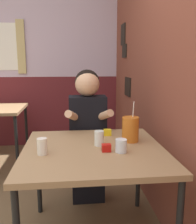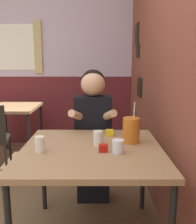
{
  "view_description": "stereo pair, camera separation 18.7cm",
  "coord_description": "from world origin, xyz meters",
  "views": [
    {
      "loc": [
        0.48,
        -1.25,
        1.32
      ],
      "look_at": [
        0.68,
        0.58,
        0.96
      ],
      "focal_mm": 40.0,
      "sensor_mm": 36.0,
      "label": 1
    },
    {
      "loc": [
        0.67,
        -1.26,
        1.32
      ],
      "look_at": [
        0.68,
        0.58,
        0.96
      ],
      "focal_mm": 40.0,
      "sensor_mm": 36.0,
      "label": 2
    }
  ],
  "objects": [
    {
      "name": "glass_far_side",
      "position": [
        0.29,
        0.31,
        0.79
      ],
      "size": [
        0.07,
        0.07,
        0.11
      ],
      "color": "silver",
      "rests_on": "main_table"
    },
    {
      "name": "main_table",
      "position": [
        0.63,
        0.39,
        0.68
      ],
      "size": [
        0.97,
        0.95,
        0.74
      ],
      "color": "#93704C",
      "rests_on": "ground_plane"
    },
    {
      "name": "glass_center",
      "position": [
        0.67,
        0.44,
        0.79
      ],
      "size": [
        0.07,
        0.07,
        0.11
      ],
      "color": "silver",
      "rests_on": "main_table"
    },
    {
      "name": "person_seated",
      "position": [
        0.63,
        1.0,
        0.68
      ],
      "size": [
        0.42,
        0.42,
        1.26
      ],
      "color": "black",
      "rests_on": "ground_plane"
    },
    {
      "name": "back_wall",
      "position": [
        -0.01,
        2.76,
        1.36
      ],
      "size": [
        5.4,
        0.09,
        2.7
      ],
      "color": "silver",
      "rests_on": "ground_plane"
    },
    {
      "name": "condiment_ketchup",
      "position": [
        0.71,
        0.31,
        0.76
      ],
      "size": [
        0.06,
        0.04,
        0.05
      ],
      "color": "#B7140F",
      "rests_on": "main_table"
    },
    {
      "name": "condiment_mustard",
      "position": [
        0.77,
        0.68,
        0.76
      ],
      "size": [
        0.06,
        0.04,
        0.05
      ],
      "color": "yellow",
      "rests_on": "main_table"
    },
    {
      "name": "glass_near_pitcher",
      "position": [
        0.8,
        0.29,
        0.78
      ],
      "size": [
        0.08,
        0.08,
        0.09
      ],
      "color": "silver",
      "rests_on": "main_table"
    },
    {
      "name": "background_table",
      "position": [
        -0.47,
        2.08,
        0.64
      ],
      "size": [
        0.62,
        0.77,
        0.74
      ],
      "color": "#93704C",
      "rests_on": "ground_plane"
    },
    {
      "name": "cocktail_pitcher",
      "position": [
        0.92,
        0.52,
        0.83
      ],
      "size": [
        0.12,
        0.12,
        0.3
      ],
      "color": "#C6661E",
      "rests_on": "main_table"
    },
    {
      "name": "brick_wall_right",
      "position": [
        1.23,
        1.37,
        1.35
      ],
      "size": [
        0.08,
        4.73,
        2.7
      ],
      "color": "brown",
      "rests_on": "ground_plane"
    }
  ]
}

